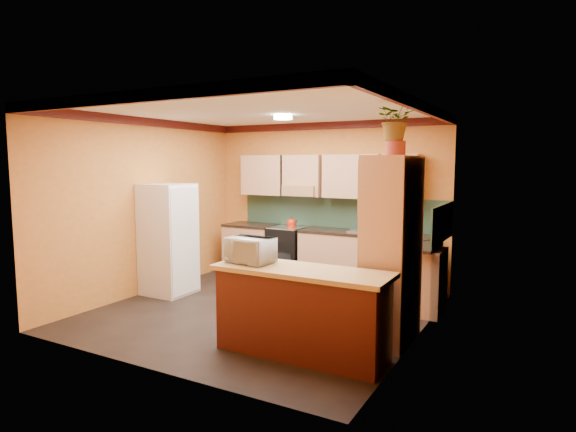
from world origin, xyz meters
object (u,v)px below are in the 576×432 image
object	(u,v)px
breakfast_bar	(301,315)
base_cabinets_back	(320,257)
stove	(288,253)
pantry	(392,250)
microwave	(250,250)
fridge	(168,239)

from	to	relation	value
breakfast_bar	base_cabinets_back	bearing A→B (deg)	111.24
stove	pantry	world-z (taller)	pantry
stove	breakfast_bar	bearing A→B (deg)	-58.77
base_cabinets_back	microwave	xyz separation A→B (m)	(0.48, -2.87, 0.63)
stove	pantry	xyz separation A→B (m)	(2.43, -2.00, 0.59)
base_cabinets_back	pantry	world-z (taller)	pantry
pantry	breakfast_bar	xyz separation A→B (m)	(-0.69, -0.87, -0.61)
pantry	microwave	size ratio (longest dim) A/B	4.20
fridge	breakfast_bar	xyz separation A→B (m)	(2.91, -1.17, -0.41)
fridge	microwave	xyz separation A→B (m)	(2.28, -1.17, 0.22)
base_cabinets_back	microwave	world-z (taller)	microwave
stove	microwave	world-z (taller)	microwave
base_cabinets_back	breakfast_bar	xyz separation A→B (m)	(1.12, -2.87, 0.00)
base_cabinets_back	stove	xyz separation A→B (m)	(-0.62, -0.00, 0.02)
breakfast_bar	microwave	world-z (taller)	microwave
fridge	pantry	world-z (taller)	pantry
microwave	pantry	bearing A→B (deg)	38.99
base_cabinets_back	fridge	world-z (taller)	fridge
pantry	microwave	distance (m)	1.59
fridge	microwave	bearing A→B (deg)	-27.22
stove	base_cabinets_back	bearing A→B (deg)	0.00
microwave	stove	bearing A→B (deg)	116.73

